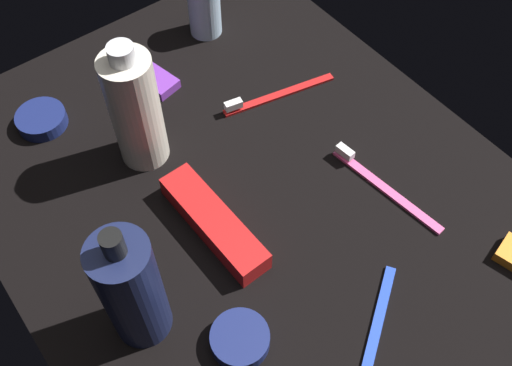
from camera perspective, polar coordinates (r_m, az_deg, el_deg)
The scene contains 11 objects.
ground_plane at distance 78.31cm, azimuth 0.00°, elevation -1.50°, with size 84.00×64.00×1.20cm, color black.
lotion_bottle at distance 63.07cm, azimuth -12.00°, elevation -10.12°, with size 6.49×6.49×19.80cm.
bodywash_bottle at distance 76.72cm, azimuth -11.66°, elevation 6.98°, with size 6.60×6.60×19.46cm.
deodorant_stick at distance 97.10cm, azimuth -5.04°, elevation 16.46°, with size 5.16×5.16×8.64cm, color silver.
toothbrush_red at distance 88.29cm, azimuth 1.64°, elevation 8.51°, with size 4.99×17.85×2.10cm.
toothbrush_blue at distance 69.43cm, azimuth 11.29°, elevation -15.04°, with size 10.86×15.72×2.10cm.
toothbrush_pink at distance 79.97cm, azimuth 11.97°, elevation -0.00°, with size 18.02×3.17×2.10cm.
toothpaste_box_red at distance 73.94cm, azimuth -4.12°, elevation -3.85°, with size 17.60×4.40×3.20cm, color red.
snack_bar_purple at distance 92.54cm, azimuth -10.52°, elevation 10.31°, with size 10.40×4.00×1.50cm, color purple.
cream_tin_left at distance 67.93cm, azimuth -1.57°, elevation -14.93°, with size 6.75×6.75×2.03cm, color navy.
cream_tin_right at distance 90.01cm, azimuth -20.11°, elevation 5.82°, with size 7.11×7.11×1.98cm, color navy.
Camera 1 is at (-34.04, 26.08, 64.92)cm, focal length 41.16 mm.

